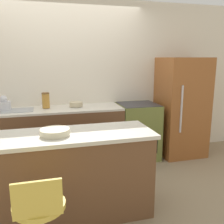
# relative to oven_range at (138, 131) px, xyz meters

# --- Properties ---
(ground_plane) EXTENTS (14.00, 14.00, 0.00)m
(ground_plane) POSITION_rel_oven_range_xyz_m (-1.13, -0.32, -0.47)
(ground_plane) COLOR #998466
(wall_back) EXTENTS (8.00, 0.06, 2.60)m
(wall_back) POSITION_rel_oven_range_xyz_m (-1.13, 0.34, 0.83)
(wall_back) COLOR silver
(wall_back) RESTS_ON ground_plane
(back_counter) EXTENTS (2.30, 0.61, 0.94)m
(back_counter) POSITION_rel_oven_range_xyz_m (-1.48, 0.00, -0.00)
(back_counter) COLOR brown
(back_counter) RESTS_ON ground_plane
(kitchen_island) EXTENTS (1.62, 0.64, 0.93)m
(kitchen_island) POSITION_rel_oven_range_xyz_m (-1.21, -1.33, -0.00)
(kitchen_island) COLOR brown
(kitchen_island) RESTS_ON ground_plane
(oven_range) EXTENTS (0.64, 0.62, 0.94)m
(oven_range) POSITION_rel_oven_range_xyz_m (0.00, 0.00, 0.00)
(oven_range) COLOR olive
(oven_range) RESTS_ON ground_plane
(refrigerator) EXTENTS (0.76, 0.70, 1.69)m
(refrigerator) POSITION_rel_oven_range_xyz_m (0.79, -0.03, 0.38)
(refrigerator) COLOR #995628
(refrigerator) RESTS_ON ground_plane
(kettle) EXTENTS (0.20, 0.20, 0.22)m
(kettle) POSITION_rel_oven_range_xyz_m (-2.07, 0.05, 0.55)
(kettle) COLOR silver
(kettle) RESTS_ON back_counter
(mixing_bowl) EXTENTS (0.20, 0.20, 0.07)m
(mixing_bowl) POSITION_rel_oven_range_xyz_m (-1.02, 0.05, 0.50)
(mixing_bowl) COLOR #C1B28E
(mixing_bowl) RESTS_ON back_counter
(canister_jar) EXTENTS (0.12, 0.12, 0.23)m
(canister_jar) POSITION_rel_oven_range_xyz_m (-1.48, 0.05, 0.59)
(canister_jar) COLOR #B77F33
(canister_jar) RESTS_ON back_counter
(fruit_bowl) EXTENTS (0.29, 0.29, 0.07)m
(fruit_bowl) POSITION_rel_oven_range_xyz_m (-1.41, -1.36, 0.49)
(fruit_bowl) COLOR beige
(fruit_bowl) RESTS_ON kitchen_island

